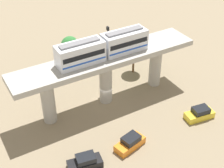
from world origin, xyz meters
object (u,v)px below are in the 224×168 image
parked_car_yellow (200,114)px  signal_post (108,55)px  tree_mid_lot (134,52)px  parked_car_orange (130,143)px  train (103,47)px  tree_near_viaduct (70,45)px  parked_car_black (85,162)px

parked_car_yellow → signal_post: 16.35m
parked_car_yellow → tree_mid_lot: bearing=-166.0°
parked_car_orange → signal_post: 15.16m
parked_car_orange → train: bearing=156.8°
tree_near_viaduct → signal_post: (8.89, 2.57, 1.82)m
parked_car_black → parked_car_orange: (-0.05, 6.52, 0.00)m
parked_car_black → signal_post: size_ratio=0.42×
parked_car_black → tree_near_viaduct: tree_near_viaduct is taller
parked_car_yellow → signal_post: (-13.73, -7.32, 5.04)m
parked_car_orange → tree_mid_lot: 18.35m
train → tree_mid_lot: size_ratio=2.46×
train → parked_car_orange: train is taller
train → parked_car_yellow: train is taller
train → tree_near_viaduct: bearing=179.4°
tree_near_viaduct → tree_mid_lot: (7.56, 8.33, -0.09)m
parked_car_black → parked_car_orange: size_ratio=0.99×
train → parked_car_orange: 13.51m
train → tree_mid_lot: 11.18m
parked_car_yellow → tree_near_viaduct: (-22.62, -9.89, 3.22)m
signal_post → parked_car_yellow: bearing=28.1°
tree_mid_lot → train: bearing=-60.8°
signal_post → train: bearing=-38.5°
parked_car_black → tree_near_viaduct: bearing=169.7°
parked_car_black → tree_near_viaduct: 24.26m
tree_near_viaduct → tree_mid_lot: size_ratio=1.01×
tree_mid_lot → signal_post: (1.33, -5.76, 1.92)m
parked_car_black → signal_post: signal_post is taller
parked_car_orange → tree_mid_lot: size_ratio=0.82×
parked_car_orange → tree_near_viaduct: bearing=161.8°
parked_car_black → parked_car_yellow: same height
tree_near_viaduct → train: bearing=-0.6°
train → parked_car_black: bearing=-38.9°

